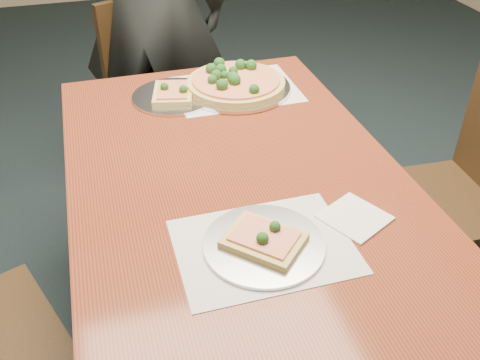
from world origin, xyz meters
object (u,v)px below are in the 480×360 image
object	(u,v)px
dining_table	(240,207)
slice_plate_near	(264,242)
pizza_pan	(235,83)
chair_far	(161,90)
slice_plate_far	(173,95)
chair_right	(464,186)

from	to	relation	value
dining_table	slice_plate_near	bearing A→B (deg)	-94.42
pizza_pan	slice_plate_near	size ratio (longest dim) A/B	1.36
chair_far	slice_plate_far	distance (m)	0.61
dining_table	chair_far	size ratio (longest dim) A/B	1.65
chair_far	pizza_pan	world-z (taller)	chair_far
chair_far	chair_right	size ratio (longest dim) A/B	1.00
slice_plate_near	chair_right	bearing A→B (deg)	21.91
chair_right	pizza_pan	bearing A→B (deg)	-121.65
chair_right	slice_plate_near	bearing A→B (deg)	-65.27
chair_far	slice_plate_far	bearing A→B (deg)	-115.76
pizza_pan	slice_plate_far	world-z (taller)	pizza_pan
chair_right	slice_plate_far	bearing A→B (deg)	-114.37
dining_table	slice_plate_far	xyz separation A→B (m)	(-0.08, 0.53, 0.10)
chair_far	chair_right	bearing A→B (deg)	-72.22
dining_table	slice_plate_near	xyz separation A→B (m)	(-0.02, -0.27, 0.11)
pizza_pan	slice_plate_far	xyz separation A→B (m)	(-0.22, -0.00, -0.01)
dining_table	chair_right	xyz separation A→B (m)	(0.81, 0.07, -0.14)
dining_table	slice_plate_far	distance (m)	0.55
dining_table	slice_plate_far	world-z (taller)	slice_plate_far
chair_right	dining_table	bearing A→B (deg)	-82.32
chair_far	slice_plate_far	xyz separation A→B (m)	(-0.03, -0.55, 0.25)
dining_table	pizza_pan	xyz separation A→B (m)	(0.14, 0.53, 0.12)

